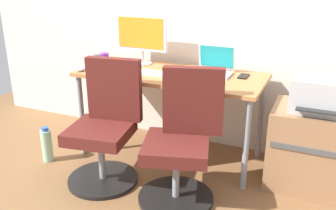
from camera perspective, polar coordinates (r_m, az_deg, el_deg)
ground_plane at (r=3.36m, az=0.35°, el=-7.50°), size 5.28×5.28×0.00m
desk at (r=3.10m, az=0.37°, el=3.55°), size 1.53×0.65×0.75m
office_chair_left at (r=2.87m, az=-9.47°, el=-3.53°), size 0.54×0.54×0.94m
office_chair_right at (r=2.60m, az=2.13°, el=-5.84°), size 0.55×0.55×0.94m
side_cabinet at (r=2.99m, az=20.97°, el=-6.16°), size 0.60×0.48×0.61m
printer at (r=2.83m, az=22.05°, el=1.58°), size 0.38×0.40×0.24m
water_bottle_on_floor at (r=3.36m, az=-17.93°, el=-5.80°), size 0.09×0.09×0.31m
desktop_monitor at (r=3.34m, az=-4.09°, el=10.45°), size 0.48×0.18×0.43m
open_laptop at (r=3.08m, az=6.95°, el=5.80°), size 0.31×0.26×0.23m
keyboard_by_monitor at (r=3.03m, az=-7.79°, el=4.57°), size 0.34×0.12×0.02m
keyboard_by_laptop at (r=3.03m, az=-1.57°, el=4.79°), size 0.34×0.12×0.02m
mouse_by_monitor at (r=3.22m, az=-13.08°, el=5.31°), size 0.06×0.10×0.03m
mouse_by_laptop at (r=2.81m, az=-0.00°, el=3.68°), size 0.06×0.10×0.03m
coffee_mug at (r=3.45m, az=-9.63°, el=7.07°), size 0.08×0.08×0.09m
pen_cup at (r=3.36m, az=-10.66°, el=6.78°), size 0.07×0.07×0.10m
phone_near_monitor at (r=3.12m, az=2.89°, el=5.17°), size 0.07×0.14×0.01m
phone_near_laptop at (r=3.03m, az=11.40°, el=4.31°), size 0.07×0.14×0.01m
notebook at (r=3.25m, az=-7.32°, el=5.78°), size 0.21×0.15×0.03m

